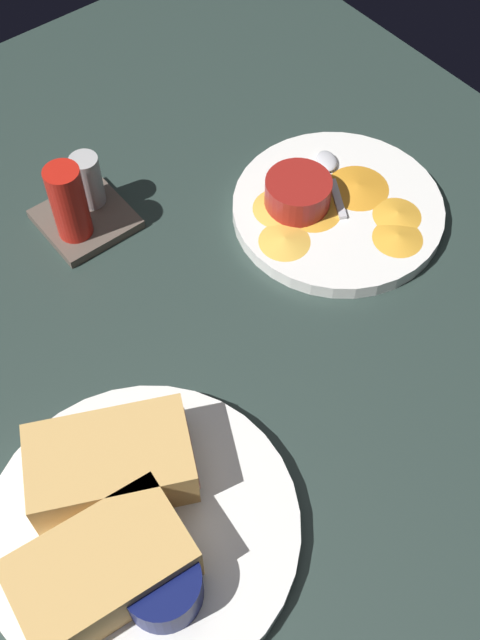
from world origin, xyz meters
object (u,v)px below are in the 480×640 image
at_px(sandwich_half_far, 102,569).
at_px(spoon_by_gravy_ramekin, 329,170).
at_px(ramekin_light_gravy, 298,192).
at_px(plate_chips_companion, 338,210).
at_px(ramekin_dark_sauce, 162,586).
at_px(condiment_caddy, 79,203).
at_px(sandwich_half_near, 111,464).
at_px(spoon_by_dark_ramekin, 156,527).
at_px(plate_sandwich_main, 142,528).

distance_m(sandwich_half_far, spoon_by_gravy_ramekin, 0.48).
relative_size(ramekin_light_gravy, spoon_by_gravy_ramekin, 0.75).
distance_m(sandwich_half_far, plate_chips_companion, 0.44).
height_order(ramekin_dark_sauce, condiment_caddy, condiment_caddy).
bearing_deg(ramekin_light_gravy, spoon_by_gravy_ramekin, 13.23).
xyz_separation_m(ramekin_dark_sauce, condiment_caddy, (0.15, 0.37, -0.00)).
distance_m(sandwich_half_near, ramekin_light_gravy, 0.35).
height_order(ramekin_dark_sauce, spoon_by_gravy_ramekin, ramekin_dark_sauce).
bearing_deg(spoon_by_dark_ramekin, ramekin_light_gravy, 31.65).
bearing_deg(ramekin_dark_sauce, sandwich_half_near, 77.44).
height_order(plate_sandwich_main, plate_chips_companion, same).
distance_m(sandwich_half_far, ramekin_dark_sauce, 0.05).
xyz_separation_m(ramekin_light_gravy, condiment_caddy, (-0.19, 0.13, 0.00)).
relative_size(plate_chips_companion, ramekin_light_gravy, 3.22).
bearing_deg(ramekin_dark_sauce, spoon_by_gravy_ramekin, 32.48).
relative_size(ramekin_dark_sauce, spoon_by_gravy_ramekin, 0.65).
distance_m(ramekin_light_gravy, condiment_caddy, 0.23).
relative_size(spoon_by_dark_ramekin, plate_chips_companion, 0.42).
distance_m(plate_chips_companion, condiment_caddy, 0.27).
bearing_deg(ramekin_dark_sauce, condiment_caddy, 67.14).
relative_size(ramekin_dark_sauce, ramekin_light_gravy, 0.87).
bearing_deg(sandwich_half_near, ramekin_light_gravy, 23.32).
relative_size(plate_sandwich_main, spoon_by_gravy_ramekin, 2.75).
xyz_separation_m(plate_sandwich_main, spoon_by_gravy_ramekin, (0.38, 0.20, 0.01)).
distance_m(plate_sandwich_main, condiment_caddy, 0.34).
xyz_separation_m(ramekin_dark_sauce, spoon_by_gravy_ramekin, (0.40, 0.25, -0.02)).
height_order(sandwich_half_near, ramekin_light_gravy, sandwich_half_near).
relative_size(spoon_by_dark_ramekin, ramekin_light_gravy, 1.36).
bearing_deg(ramekin_dark_sauce, plate_chips_companion, 29.54).
height_order(ramekin_dark_sauce, plate_chips_companion, ramekin_dark_sauce).
bearing_deg(sandwich_half_far, condiment_caddy, 61.01).
bearing_deg(condiment_caddy, ramekin_light_gravy, -34.40).
height_order(spoon_by_dark_ramekin, condiment_caddy, condiment_caddy).
height_order(plate_sandwich_main, condiment_caddy, condiment_caddy).
xyz_separation_m(ramekin_light_gravy, spoon_by_gravy_ramekin, (0.06, 0.01, -0.01)).
bearing_deg(condiment_caddy, sandwich_half_near, -116.52).
xyz_separation_m(sandwich_half_far, ramekin_dark_sauce, (0.03, -0.04, -0.00)).
distance_m(spoon_by_dark_ramekin, spoon_by_gravy_ramekin, 0.43).
xyz_separation_m(plate_sandwich_main, plate_chips_companion, (0.36, 0.16, 0.00)).
distance_m(plate_sandwich_main, ramekin_dark_sauce, 0.06).
bearing_deg(plate_sandwich_main, sandwich_half_far, -157.68).
height_order(sandwich_half_near, spoon_by_gravy_ramekin, sandwich_half_near).
distance_m(plate_chips_companion, ramekin_light_gravy, 0.05).
relative_size(plate_sandwich_main, ramekin_dark_sauce, 4.22).
height_order(plate_chips_companion, spoon_by_gravy_ramekin, spoon_by_gravy_ramekin).
distance_m(ramekin_dark_sauce, ramekin_light_gravy, 0.42).
xyz_separation_m(plate_sandwich_main, spoon_by_dark_ramekin, (0.01, -0.01, 0.01)).
xyz_separation_m(ramekin_dark_sauce, ramekin_light_gravy, (0.34, 0.24, -0.00)).
height_order(plate_chips_companion, condiment_caddy, condiment_caddy).
xyz_separation_m(sandwich_half_far, plate_chips_companion, (0.40, 0.18, -0.03)).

